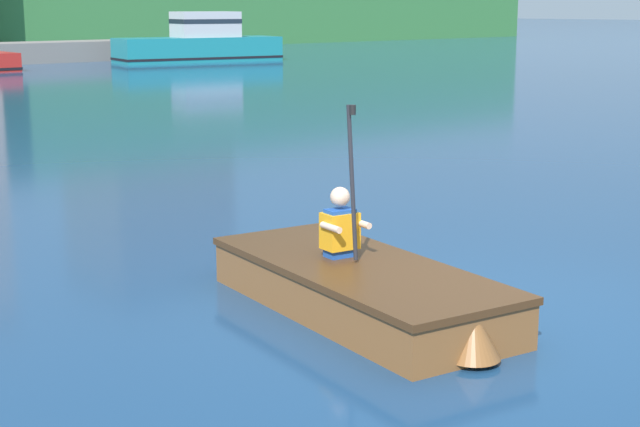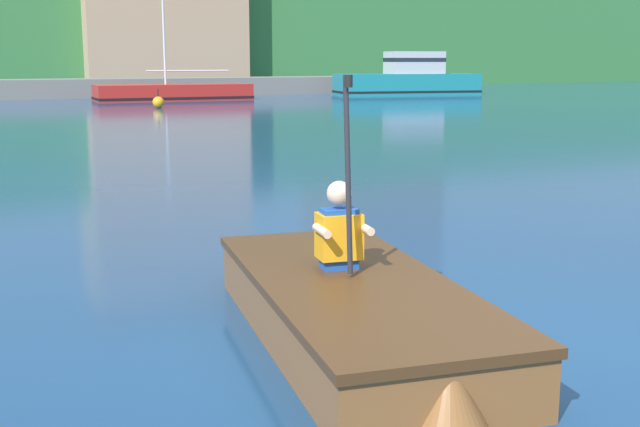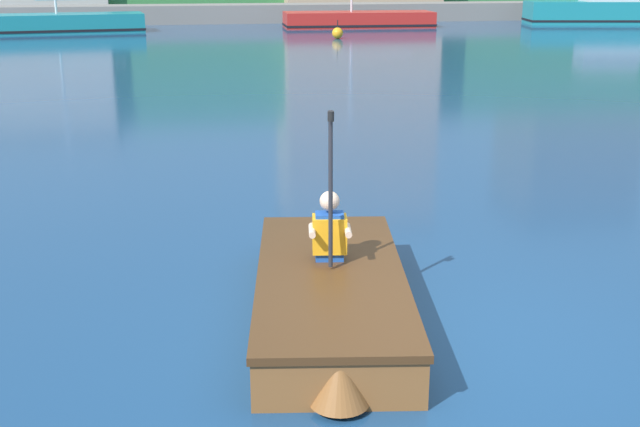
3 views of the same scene
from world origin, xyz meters
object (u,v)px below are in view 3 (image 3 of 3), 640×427
object	(u,v)px
moored_boat_dock_center_near	(65,24)
moored_boat_dock_center_far	(605,7)
channel_buoy	(338,33)
person_paddler	(330,229)
rowboat_foreground	(331,294)
moored_boat_dock_west_inner	(359,20)

from	to	relation	value
moored_boat_dock_center_near	moored_boat_dock_center_far	size ratio (longest dim) A/B	0.88
moored_boat_dock_center_near	channel_buoy	bearing A→B (deg)	-24.71
person_paddler	channel_buoy	distance (m)	26.21
moored_boat_dock_center_near	moored_boat_dock_center_far	distance (m)	25.86
person_paddler	channel_buoy	size ratio (longest dim) A/B	1.82
moored_boat_dock_center_near	rowboat_foreground	xyz separation A→B (m)	(5.70, -31.08, -0.15)
moored_boat_dock_center_near	channel_buoy	world-z (taller)	moored_boat_dock_center_near
moored_boat_dock_center_far	person_paddler	world-z (taller)	moored_boat_dock_center_far
person_paddler	moored_boat_dock_west_inner	bearing A→B (deg)	76.63
person_paddler	rowboat_foreground	bearing A→B (deg)	-98.65
channel_buoy	rowboat_foreground	bearing A→B (deg)	-101.60
moored_boat_dock_west_inner	rowboat_foreground	distance (m)	32.71
moored_boat_dock_west_inner	channel_buoy	distance (m)	6.23
moored_boat_dock_center_far	person_paddler	size ratio (longest dim) A/B	5.97
moored_boat_dock_west_inner	person_paddler	world-z (taller)	moored_boat_dock_west_inner
channel_buoy	moored_boat_dock_center_near	bearing A→B (deg)	155.29
moored_boat_dock_west_inner	moored_boat_dock_center_near	xyz separation A→B (m)	(-13.24, -0.75, 0.04)
moored_boat_dock_center_near	channel_buoy	size ratio (longest dim) A/B	9.55
rowboat_foreground	person_paddler	xyz separation A→B (m)	(0.05, 0.33, 0.46)
moored_boat_dock_center_near	person_paddler	world-z (taller)	moored_boat_dock_center_near
moored_boat_dock_center_far	rowboat_foreground	world-z (taller)	moored_boat_dock_center_far
moored_boat_dock_center_far	channel_buoy	distance (m)	15.95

